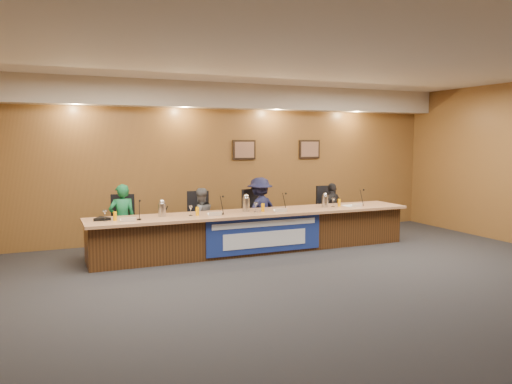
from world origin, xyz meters
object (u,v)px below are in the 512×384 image
panelist_b (200,219)px  office_chair_d (330,214)px  carafe_left (162,210)px  panelist_d (332,210)px  banner (265,235)px  carafe_right (325,202)px  carafe_mid (246,205)px  office_chair_b (199,223)px  office_chair_a (122,228)px  panelist_a (122,220)px  speakerphone (102,219)px  office_chair_c (258,219)px  panelist_c (260,211)px  dais_body (256,232)px

panelist_b → office_chair_d: 2.91m
carafe_left → panelist_d: bearing=8.4°
banner → panelist_d: bearing=26.3°
panelist_b → carafe_right: size_ratio=5.19×
carafe_mid → office_chair_b: bearing=136.9°
carafe_left → banner: bearing=-14.2°
banner → office_chair_a: 2.58m
panelist_b → office_chair_d: bearing=176.3°
banner → panelist_b: 1.35m
panelist_a → panelist_b: 1.44m
carafe_mid → carafe_right: 1.64m
carafe_left → speakerphone: carafe_left is taller
panelist_a → office_chair_a: bearing=-91.0°
carafe_right → speakerphone: bearing=178.8°
panelist_d → office_chair_c: 1.69m
office_chair_a → office_chair_b: (1.44, 0.00, 0.00)m
panelist_b → office_chair_a: (-1.44, 0.10, -0.10)m
banner → carafe_mid: 0.69m
panelist_a → carafe_right: panelist_a is taller
panelist_a → office_chair_b: bearing=-177.1°
panelist_c → carafe_mid: 0.80m
office_chair_c → carafe_left: size_ratio=2.07×
panelist_b → office_chair_c: bearing=178.9°
banner → carafe_mid: carafe_mid is taller
panelist_a → office_chair_a: panelist_a is taller
panelist_b → panelist_c: (1.23, 0.00, 0.08)m
office_chair_b → carafe_mid: (0.70, -0.66, 0.40)m
panelist_c → dais_body: bearing=40.0°
dais_body → panelist_b: size_ratio=5.17×
office_chair_b → carafe_left: size_ratio=2.07×
office_chair_b → panelist_a: bearing=-162.8°
panelist_a → office_chair_d: size_ratio=2.68×
office_chair_a → carafe_mid: (2.14, -0.66, 0.40)m
carafe_left → office_chair_c: bearing=17.5°
office_chair_b → banner: bearing=-37.6°
office_chair_d → panelist_a: bearing=-176.1°
panelist_b → office_chair_a: size_ratio=2.42×
dais_body → speakerphone: 2.77m
office_chair_a → office_chair_d: same height
panelist_a → dais_body: bearing=165.0°
panelist_d → speakerphone: panelist_d is taller
office_chair_a → office_chair_d: 4.35m
panelist_d → office_chair_c: size_ratio=2.41×
panelist_b → panelist_d: (2.91, 0.00, -0.00)m
speakerphone → office_chair_c: bearing=11.9°
office_chair_a → carafe_left: carafe_left is taller
panelist_b → panelist_d: size_ratio=1.00×
panelist_d → speakerphone: size_ratio=3.62×
banner → carafe_right: bearing=13.9°
carafe_left → speakerphone: (-1.00, 0.00, -0.09)m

